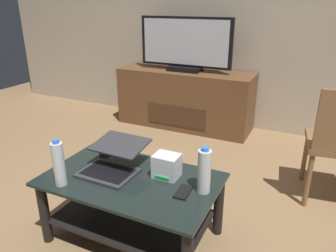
% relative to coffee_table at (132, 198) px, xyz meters
% --- Properties ---
extents(ground_plane, '(7.68, 7.68, 0.00)m').
position_rel_coffee_table_xyz_m(ground_plane, '(-0.00, -0.03, -0.28)').
color(ground_plane, olive).
extents(coffee_table, '(1.01, 0.61, 0.42)m').
position_rel_coffee_table_xyz_m(coffee_table, '(0.00, 0.00, 0.00)').
color(coffee_table, black).
rests_on(coffee_table, ground).
extents(media_cabinet, '(1.52, 0.49, 0.65)m').
position_rel_coffee_table_xyz_m(media_cabinet, '(-0.46, 1.92, 0.04)').
color(media_cabinet, brown).
rests_on(media_cabinet, ground).
extents(television, '(1.04, 0.20, 0.57)m').
position_rel_coffee_table_xyz_m(television, '(-0.46, 1.90, 0.65)').
color(television, black).
rests_on(television, media_cabinet).
extents(laptop, '(0.33, 0.39, 0.16)m').
position_rel_coffee_table_xyz_m(laptop, '(-0.15, 0.03, 0.20)').
color(laptop, '#333338').
rests_on(laptop, coffee_table).
extents(router_box, '(0.15, 0.12, 0.14)m').
position_rel_coffee_table_xyz_m(router_box, '(0.17, 0.11, 0.20)').
color(router_box, silver).
rests_on(router_box, coffee_table).
extents(water_bottle_near, '(0.07, 0.07, 0.26)m').
position_rel_coffee_table_xyz_m(water_bottle_near, '(0.42, 0.05, 0.26)').
color(water_bottle_near, silver).
rests_on(water_bottle_near, coffee_table).
extents(water_bottle_far, '(0.07, 0.07, 0.27)m').
position_rel_coffee_table_xyz_m(water_bottle_far, '(-0.32, -0.22, 0.26)').
color(water_bottle_far, silver).
rests_on(water_bottle_far, coffee_table).
extents(cell_phone, '(0.08, 0.14, 0.01)m').
position_rel_coffee_table_xyz_m(cell_phone, '(0.33, -0.01, 0.14)').
color(cell_phone, black).
rests_on(cell_phone, coffee_table).
extents(tv_remote, '(0.05, 0.16, 0.02)m').
position_rel_coffee_table_xyz_m(tv_remote, '(-0.32, 0.23, 0.14)').
color(tv_remote, '#2D2D30').
rests_on(tv_remote, coffee_table).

